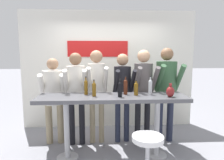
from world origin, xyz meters
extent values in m
plane|color=gray|center=(0.00, 0.00, 0.00)|extent=(40.00, 40.00, 0.00)
cube|color=silver|center=(0.00, 1.52, 1.36)|extent=(4.04, 0.10, 2.73)
cube|color=red|center=(-0.25, 1.46, 1.85)|extent=(1.38, 0.02, 0.36)
cube|color=#4C4C51|center=(0.00, 0.00, 1.03)|extent=(2.44, 0.61, 0.06)
cylinder|color=#B2B2B7|center=(-0.76, 0.00, 0.52)|extent=(0.09, 0.09, 1.00)
cylinder|color=#B2B2B7|center=(-0.76, 0.00, 0.01)|extent=(0.36, 0.36, 0.02)
cylinder|color=#B2B2B7|center=(0.76, 0.00, 0.52)|extent=(0.09, 0.09, 1.00)
cylinder|color=#B2B2B7|center=(0.76, 0.00, 0.01)|extent=(0.36, 0.36, 0.02)
cylinder|color=#B2B2B7|center=(0.45, -0.65, 0.31)|extent=(0.06, 0.06, 0.57)
cylinder|color=white|center=(0.45, -0.65, 0.60)|extent=(0.43, 0.43, 0.07)
cylinder|color=gray|center=(-1.20, 0.59, 0.40)|extent=(0.13, 0.13, 0.80)
cylinder|color=gray|center=(-0.98, 0.62, 0.40)|extent=(0.13, 0.13, 0.80)
cylinder|color=beige|center=(-1.09, 0.60, 1.11)|extent=(0.44, 0.44, 0.63)
sphere|color=#9E7556|center=(-1.09, 0.60, 1.55)|extent=(0.22, 0.22, 0.22)
cylinder|color=beige|center=(-1.25, 0.43, 1.16)|extent=(0.14, 0.39, 0.49)
cylinder|color=beige|center=(-0.88, 0.47, 1.16)|extent=(0.14, 0.39, 0.49)
cylinder|color=black|center=(-0.75, 0.53, 0.42)|extent=(0.11, 0.11, 0.85)
cylinder|color=black|center=(-0.56, 0.54, 0.42)|extent=(0.11, 0.11, 0.85)
cylinder|color=beige|center=(-0.65, 0.53, 1.18)|extent=(0.37, 0.37, 0.67)
sphere|color=brown|center=(-0.65, 0.53, 1.65)|extent=(0.23, 0.23, 0.23)
cylinder|color=beige|center=(-0.81, 0.36, 1.23)|extent=(0.11, 0.40, 0.51)
cylinder|color=beige|center=(-0.48, 0.38, 1.23)|extent=(0.11, 0.40, 0.51)
cylinder|color=gray|center=(-0.36, 0.58, 0.43)|extent=(0.10, 0.10, 0.87)
cylinder|color=gray|center=(-0.18, 0.59, 0.43)|extent=(0.10, 0.10, 0.87)
cylinder|color=beige|center=(-0.27, 0.59, 1.21)|extent=(0.35, 0.35, 0.69)
sphere|color=#9E7556|center=(-0.27, 0.59, 1.69)|extent=(0.24, 0.24, 0.24)
cylinder|color=beige|center=(-0.41, 0.41, 1.26)|extent=(0.11, 0.40, 0.52)
cylinder|color=beige|center=(-0.10, 0.43, 1.26)|extent=(0.11, 0.40, 0.52)
cylinder|color=#23283D|center=(0.14, 0.60, 0.42)|extent=(0.10, 0.10, 0.84)
cylinder|color=#23283D|center=(0.32, 0.62, 0.42)|extent=(0.10, 0.10, 0.84)
cylinder|color=black|center=(0.23, 0.61, 1.17)|extent=(0.36, 0.36, 0.66)
sphere|color=#9E7556|center=(0.23, 0.61, 1.63)|extent=(0.23, 0.23, 0.23)
cylinder|color=black|center=(0.10, 0.43, 1.22)|extent=(0.12, 0.39, 0.51)
cylinder|color=black|center=(0.40, 0.46, 1.22)|extent=(0.12, 0.39, 0.51)
cylinder|color=black|center=(0.52, 0.51, 0.44)|extent=(0.11, 0.11, 0.87)
cylinder|color=black|center=(0.71, 0.53, 0.44)|extent=(0.11, 0.11, 0.87)
cylinder|color=#514C4C|center=(0.62, 0.52, 1.22)|extent=(0.37, 0.37, 0.69)
sphere|color=tan|center=(0.62, 0.52, 1.70)|extent=(0.24, 0.24, 0.24)
cylinder|color=#514C4C|center=(0.47, 0.34, 1.27)|extent=(0.12, 0.41, 0.53)
cylinder|color=#514C4C|center=(0.80, 0.37, 1.27)|extent=(0.12, 0.41, 0.53)
cylinder|color=#23283D|center=(0.97, 0.57, 0.45)|extent=(0.12, 0.12, 0.89)
cylinder|color=#23283D|center=(1.19, 0.58, 0.45)|extent=(0.12, 0.12, 0.89)
cylinder|color=#335638|center=(1.08, 0.57, 1.24)|extent=(0.41, 0.41, 0.71)
sphere|color=brown|center=(1.08, 0.57, 1.74)|extent=(0.24, 0.24, 0.24)
cylinder|color=#335638|center=(0.90, 0.39, 1.29)|extent=(0.11, 0.42, 0.54)
cylinder|color=#335638|center=(1.27, 0.41, 1.29)|extent=(0.11, 0.42, 0.54)
cylinder|color=brown|center=(-0.44, 0.13, 1.17)|extent=(0.06, 0.06, 0.22)
sphere|color=brown|center=(-0.44, 0.13, 1.27)|extent=(0.06, 0.06, 0.06)
cylinder|color=brown|center=(-0.44, 0.13, 1.31)|extent=(0.02, 0.02, 0.08)
cylinder|color=black|center=(-0.44, 0.13, 1.36)|extent=(0.03, 0.03, 0.02)
cylinder|color=#4C1E0F|center=(0.23, 0.11, 1.17)|extent=(0.07, 0.07, 0.22)
sphere|color=#4C1E0F|center=(0.23, 0.11, 1.28)|extent=(0.07, 0.07, 0.07)
cylinder|color=#4C1E0F|center=(0.23, 0.11, 1.32)|extent=(0.03, 0.03, 0.08)
cylinder|color=black|center=(0.23, 0.11, 1.36)|extent=(0.03, 0.03, 0.02)
cylinder|color=black|center=(0.12, -0.09, 1.16)|extent=(0.07, 0.07, 0.20)
sphere|color=black|center=(0.12, -0.09, 1.26)|extent=(0.07, 0.07, 0.07)
cylinder|color=black|center=(0.12, -0.09, 1.30)|extent=(0.03, 0.03, 0.07)
cylinder|color=black|center=(0.12, -0.09, 1.34)|extent=(0.03, 0.03, 0.01)
cylinder|color=#B7BCC1|center=(0.64, 0.07, 1.17)|extent=(0.06, 0.06, 0.22)
sphere|color=#B7BCC1|center=(0.64, 0.07, 1.28)|extent=(0.06, 0.06, 0.06)
cylinder|color=#B7BCC1|center=(0.64, 0.07, 1.32)|extent=(0.02, 0.02, 0.08)
cylinder|color=black|center=(0.64, 0.07, 1.37)|extent=(0.03, 0.03, 0.02)
cylinder|color=brown|center=(0.40, 0.03, 1.15)|extent=(0.07, 0.07, 0.18)
sphere|color=brown|center=(0.40, 0.03, 1.24)|extent=(0.07, 0.07, 0.07)
cylinder|color=brown|center=(0.40, 0.03, 1.27)|extent=(0.03, 0.03, 0.06)
cylinder|color=black|center=(0.40, 0.03, 1.31)|extent=(0.03, 0.03, 0.01)
cylinder|color=brown|center=(-0.30, -0.01, 1.15)|extent=(0.06, 0.06, 0.19)
sphere|color=brown|center=(-0.30, -0.01, 1.25)|extent=(0.06, 0.06, 0.06)
cylinder|color=brown|center=(-0.30, -0.01, 1.28)|extent=(0.02, 0.02, 0.07)
cylinder|color=black|center=(-0.30, -0.01, 1.32)|extent=(0.03, 0.03, 0.01)
ellipsoid|color=maroon|center=(0.92, -0.13, 1.14)|extent=(0.13, 0.13, 0.17)
cylinder|color=maroon|center=(0.92, -0.13, 1.25)|extent=(0.04, 0.04, 0.05)
camera|label=1|loc=(-0.19, -3.19, 1.75)|focal=32.00mm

